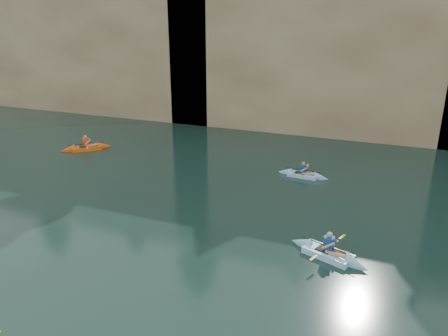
% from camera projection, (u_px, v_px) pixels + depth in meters
% --- Properties ---
extents(ground, '(160.00, 160.00, 0.00)m').
position_uv_depth(ground, '(129.00, 325.00, 12.19)').
color(ground, black).
rests_on(ground, ground).
extents(cliff, '(70.00, 16.00, 12.00)m').
position_uv_depth(cliff, '(324.00, 41.00, 36.42)').
color(cliff, tan).
rests_on(cliff, ground).
extents(cliff_slab_west, '(26.00, 2.40, 10.56)m').
position_uv_depth(cliff_slab_west, '(72.00, 49.00, 37.12)').
color(cliff_slab_west, tan).
rests_on(cliff_slab_west, ground).
extents(cliff_slab_center, '(24.00, 2.40, 11.40)m').
position_uv_depth(cliff_slab_center, '(335.00, 52.00, 29.35)').
color(cliff_slab_center, tan).
rests_on(cliff_slab_center, ground).
extents(sea_cave_west, '(4.50, 1.00, 4.00)m').
position_uv_depth(sea_cave_west, '(91.00, 90.00, 36.97)').
color(sea_cave_west, black).
rests_on(sea_cave_west, ground).
extents(sea_cave_center, '(3.50, 1.00, 3.20)m').
position_uv_depth(sea_cave_center, '(247.00, 107.00, 32.25)').
color(sea_cave_center, black).
rests_on(sea_cave_center, ground).
extents(kayaker_orange, '(2.78, 2.65, 1.19)m').
position_uv_depth(kayaker_orange, '(87.00, 148.00, 27.62)').
color(kayaker_orange, '#E0530E').
rests_on(kayaker_orange, ground).
extents(kayaker_ltblue_near, '(3.15, 2.28, 1.22)m').
position_uv_depth(kayaker_ltblue_near, '(328.00, 253.00, 15.54)').
color(kayaker_ltblue_near, '#92D3F4').
rests_on(kayaker_ltblue_near, ground).
extents(kayaker_ltblue_mid, '(2.77, 2.09, 1.04)m').
position_uv_depth(kayaker_ltblue_mid, '(303.00, 174.00, 23.12)').
color(kayaker_ltblue_mid, '#91BDF3').
rests_on(kayaker_ltblue_mid, ground).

